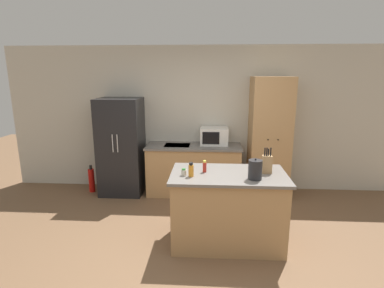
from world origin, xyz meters
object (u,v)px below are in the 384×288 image
at_px(microwave, 214,136).
at_px(knife_block, 267,164).
at_px(kettle, 255,170).
at_px(fire_extinguisher, 92,180).
at_px(refrigerator, 121,146).
at_px(spice_bottle_tall_dark, 205,167).
at_px(spice_bottle_amber_oil, 191,170).
at_px(pantry_cabinet, 269,138).
at_px(spice_bottle_short_red, 184,172).

height_order(microwave, knife_block, knife_block).
xyz_separation_m(kettle, fire_extinguisher, (-2.67, 1.73, -0.82)).
bearing_deg(refrigerator, spice_bottle_tall_dark, -45.74).
bearing_deg(spice_bottle_amber_oil, pantry_cabinet, 54.61).
xyz_separation_m(pantry_cabinet, fire_extinguisher, (-3.16, -0.05, -0.81)).
relative_size(refrigerator, spice_bottle_short_red, 19.80).
bearing_deg(knife_block, kettle, -126.67).
distance_m(spice_bottle_tall_dark, spice_bottle_amber_oil, 0.23).
relative_size(spice_bottle_tall_dark, fire_extinguisher, 0.29).
bearing_deg(fire_extinguisher, spice_bottle_amber_oil, -41.16).
relative_size(refrigerator, spice_bottle_amber_oil, 9.99).
bearing_deg(knife_block, spice_bottle_amber_oil, -168.45).
height_order(refrigerator, spice_bottle_short_red, refrigerator).
distance_m(spice_bottle_short_red, kettle, 0.83).
distance_m(microwave, fire_extinguisher, 2.37).
bearing_deg(spice_bottle_short_red, refrigerator, 126.65).
relative_size(microwave, spice_bottle_tall_dark, 3.26).
xyz_separation_m(pantry_cabinet, spice_bottle_tall_dark, (-1.08, -1.56, -0.04)).
xyz_separation_m(refrigerator, microwave, (1.64, 0.13, 0.18)).
relative_size(knife_block, spice_bottle_tall_dark, 2.17).
distance_m(refrigerator, spice_bottle_tall_dark, 2.16).
bearing_deg(kettle, spice_bottle_short_red, 175.00).
relative_size(spice_bottle_tall_dark, spice_bottle_short_red, 1.72).
bearing_deg(pantry_cabinet, spice_bottle_amber_oil, -125.39).
height_order(refrigerator, pantry_cabinet, pantry_cabinet).
height_order(knife_block, spice_bottle_tall_dark, knife_block).
xyz_separation_m(pantry_cabinet, microwave, (-0.94, 0.11, 0.00)).
bearing_deg(refrigerator, knife_block, -34.05).
xyz_separation_m(microwave, knife_block, (0.62, -1.66, 0.00)).
bearing_deg(microwave, knife_block, -69.37).
height_order(pantry_cabinet, spice_bottle_short_red, pantry_cabinet).
bearing_deg(spice_bottle_amber_oil, spice_bottle_tall_dark, 47.72).
xyz_separation_m(microwave, spice_bottle_tall_dark, (-0.14, -1.67, -0.04)).
bearing_deg(fire_extinguisher, spice_bottle_short_red, -42.10).
relative_size(knife_block, spice_bottle_short_red, 3.72).
bearing_deg(kettle, refrigerator, 139.77).
xyz_separation_m(pantry_cabinet, spice_bottle_amber_oil, (-1.23, -1.74, -0.03)).
height_order(refrigerator, fire_extinguisher, refrigerator).
distance_m(knife_block, fire_extinguisher, 3.32).
distance_m(spice_bottle_amber_oil, fire_extinguisher, 2.68).
relative_size(knife_block, kettle, 1.28).
bearing_deg(knife_block, spice_bottle_short_red, -170.72).
bearing_deg(knife_block, microwave, 110.63).
bearing_deg(knife_block, pantry_cabinet, 78.42).
height_order(spice_bottle_short_red, kettle, kettle).
bearing_deg(spice_bottle_short_red, fire_extinguisher, 137.90).
bearing_deg(fire_extinguisher, kettle, -33.03).
xyz_separation_m(pantry_cabinet, spice_bottle_short_red, (-1.32, -1.71, -0.07)).
bearing_deg(pantry_cabinet, refrigerator, -179.60).
height_order(spice_bottle_tall_dark, kettle, kettle).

